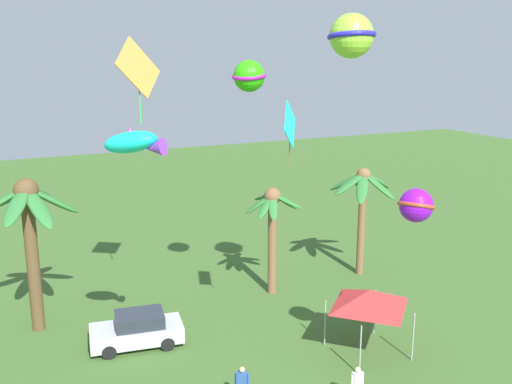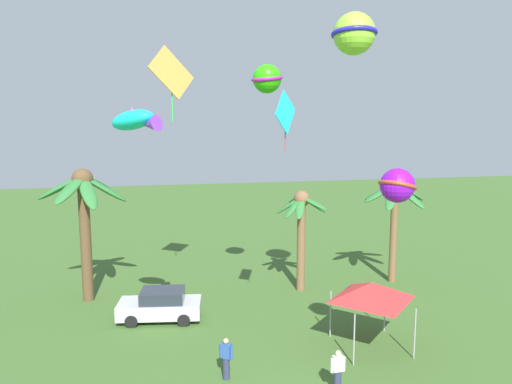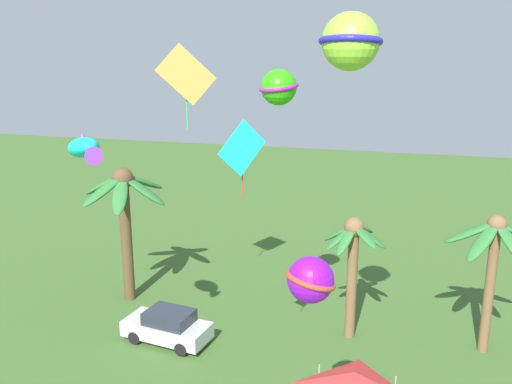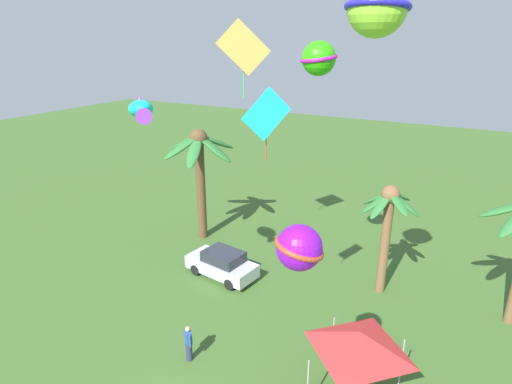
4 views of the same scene
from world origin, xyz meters
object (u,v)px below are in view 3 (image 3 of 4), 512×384
at_px(palm_tree_2, 493,249).
at_px(kite_diamond_1, 242,149).
at_px(palm_tree_1, 124,202).
at_px(kite_diamond_3, 186,76).
at_px(kite_ball_4, 351,41).
at_px(parked_car_0, 168,326).
at_px(kite_ball_2, 311,280).
at_px(palm_tree_0, 353,252).
at_px(festival_tent, 354,383).
at_px(kite_fish_5, 85,148).
at_px(kite_ball_0, 279,87).

distance_m(palm_tree_2, kite_diamond_1, 12.48).
distance_m(palm_tree_1, kite_diamond_3, 8.27).
bearing_deg(palm_tree_2, kite_ball_4, -130.26).
bearing_deg(palm_tree_2, parked_car_0, -167.77).
relative_size(parked_car_0, kite_diamond_1, 1.71).
bearing_deg(kite_ball_2, palm_tree_0, 89.45).
height_order(palm_tree_2, festival_tent, palm_tree_2).
height_order(palm_tree_1, kite_ball_4, kite_ball_4).
bearing_deg(kite_ball_4, palm_tree_0, 91.31).
xyz_separation_m(festival_tent, kite_fish_5, (-9.37, 0.45, 7.05)).
height_order(palm_tree_0, kite_ball_4, kite_ball_4).
bearing_deg(kite_fish_5, festival_tent, -2.72).
xyz_separation_m(palm_tree_0, kite_ball_2, (-0.10, -10.85, 3.28)).
bearing_deg(parked_car_0, palm_tree_2, 12.23).
distance_m(kite_ball_0, kite_ball_2, 9.07).
bearing_deg(kite_diamond_3, kite_fish_5, -106.42).
relative_size(festival_tent, kite_diamond_1, 1.19).
distance_m(palm_tree_2, kite_diamond_3, 14.63).
bearing_deg(palm_tree_1, kite_ball_2, -45.50).
bearing_deg(kite_ball_2, festival_tent, 75.24).
distance_m(palm_tree_1, kite_ball_4, 15.75).
bearing_deg(parked_car_0, kite_ball_2, -46.68).
bearing_deg(parked_car_0, kite_diamond_1, -42.46).
distance_m(kite_ball_0, kite_diamond_1, 4.32).
relative_size(palm_tree_1, kite_diamond_3, 1.99).
distance_m(festival_tent, kite_diamond_3, 13.39).
bearing_deg(kite_diamond_1, palm_tree_2, 40.59).
distance_m(parked_car_0, kite_fish_5, 9.77).
xyz_separation_m(palm_tree_1, kite_ball_0, (8.86, -3.97, 6.13)).
distance_m(palm_tree_1, parked_car_0, 6.85).
xyz_separation_m(palm_tree_0, palm_tree_1, (-11.58, 0.83, 1.16)).
height_order(palm_tree_0, parked_car_0, palm_tree_0).
relative_size(parked_car_0, kite_fish_5, 1.89).
height_order(parked_car_0, kite_fish_5, kite_fish_5).
relative_size(palm_tree_1, festival_tent, 2.47).
bearing_deg(kite_ball_4, kite_fish_5, -176.09).
height_order(kite_diamond_3, kite_ball_4, kite_ball_4).
xyz_separation_m(parked_car_0, kite_ball_4, (7.97, -3.66, 12.23)).
height_order(palm_tree_0, kite_ball_2, kite_ball_2).
height_order(palm_tree_2, kite_ball_4, kite_ball_4).
bearing_deg(kite_ball_0, kite_ball_4, -48.00).
bearing_deg(palm_tree_2, kite_ball_0, -158.00).
height_order(festival_tent, kite_fish_5, kite_fish_5).
bearing_deg(kite_diamond_3, palm_tree_1, 152.03).
distance_m(kite_ball_0, kite_fish_5, 7.20).
bearing_deg(kite_fish_5, kite_diamond_1, -2.33).
height_order(parked_car_0, kite_diamond_1, kite_diamond_1).
distance_m(festival_tent, kite_ball_0, 10.50).
relative_size(palm_tree_1, kite_ball_2, 4.06).
relative_size(palm_tree_0, kite_ball_4, 3.00).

